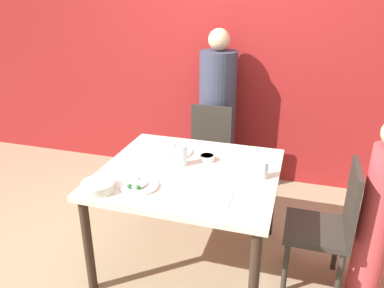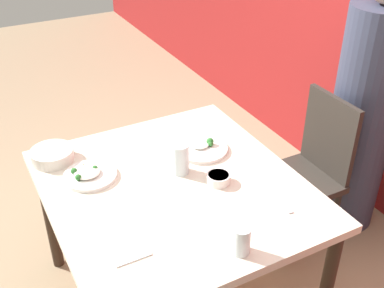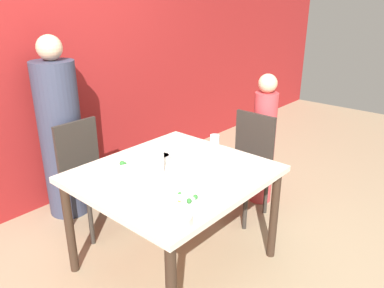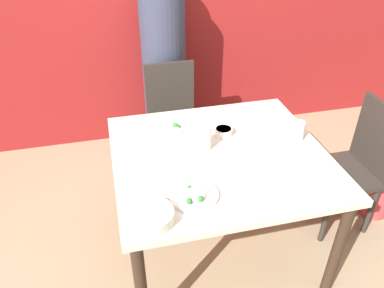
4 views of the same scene
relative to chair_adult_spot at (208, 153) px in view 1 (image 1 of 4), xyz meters
name	(u,v)px [view 1 (image 1 of 4)]	position (x,y,z in m)	size (l,w,h in m)	color
ground_plane	(190,258)	(0.10, -0.89, -0.48)	(10.00, 10.00, 0.00)	#998466
wall_back	(235,47)	(0.10, 0.62, 0.87)	(10.00, 0.06, 2.70)	maroon
dining_table	(189,181)	(0.10, -0.89, 0.18)	(1.18, 1.09, 0.74)	beige
chair_adult_spot	(208,153)	(0.00, 0.00, 0.00)	(0.40, 0.40, 0.90)	#2D2823
chair_child_spot	(329,223)	(1.03, -0.86, 0.00)	(0.40, 0.40, 0.90)	#2D2823
person_adult	(217,117)	(0.00, 0.35, 0.23)	(0.35, 0.35, 1.55)	#33384C
person_child	(378,217)	(1.30, -0.86, 0.10)	(0.21, 0.21, 1.21)	#C63D42
bowl_curry	(98,186)	(-0.35, -1.31, 0.29)	(0.20, 0.20, 0.06)	silver
plate_rice_adult	(174,151)	(-0.10, -0.64, 0.27)	(0.26, 0.26, 0.05)	white
plate_rice_child	(139,185)	(-0.13, -1.20, 0.28)	(0.24, 0.24, 0.05)	white
bowl_rice_small	(207,158)	(0.17, -0.70, 0.28)	(0.11, 0.11, 0.04)	white
glass_water_tall	(263,170)	(0.58, -0.85, 0.32)	(0.07, 0.07, 0.12)	silver
glass_water_short	(182,155)	(0.02, -0.82, 0.33)	(0.08, 0.08, 0.15)	silver
napkin_folded	(218,200)	(0.38, -1.22, 0.26)	(0.14, 0.14, 0.01)	white
fork_steel	(244,155)	(0.41, -0.53, 0.26)	(0.18, 0.06, 0.01)	silver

